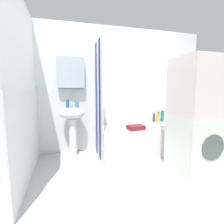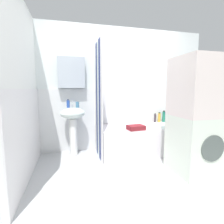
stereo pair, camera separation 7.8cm
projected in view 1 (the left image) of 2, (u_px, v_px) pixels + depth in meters
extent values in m
cube|color=#B4B6B9|center=(145.00, 176.00, 2.46)|extent=(4.80, 5.60, 0.04)
cube|color=white|center=(118.00, 89.00, 3.52)|extent=(3.60, 0.05, 2.40)
cube|color=white|center=(119.00, 119.00, 3.57)|extent=(3.60, 0.02, 1.20)
cube|color=silver|center=(71.00, 73.00, 3.15)|extent=(0.48, 0.12, 0.56)
cube|color=white|center=(23.00, 89.00, 2.22)|extent=(0.05, 1.81, 2.40)
cube|color=white|center=(28.00, 135.00, 2.30)|extent=(0.02, 1.81, 1.20)
cylinder|color=white|center=(73.00, 137.00, 3.15)|extent=(0.14, 0.14, 0.67)
ellipsoid|color=white|center=(72.00, 114.00, 3.10)|extent=(0.44, 0.34, 0.20)
cylinder|color=silver|center=(72.00, 106.00, 3.18)|extent=(0.03, 0.03, 0.05)
cylinder|color=silver|center=(72.00, 103.00, 3.12)|extent=(0.02, 0.10, 0.02)
sphere|color=silver|center=(72.00, 101.00, 3.16)|extent=(0.03, 0.03, 0.03)
cylinder|color=#2A4EA6|center=(68.00, 104.00, 3.11)|extent=(0.06, 0.06, 0.13)
sphere|color=#1F2530|center=(67.00, 100.00, 3.10)|extent=(0.02, 0.02, 0.02)
cylinder|color=teal|center=(77.00, 105.00, 3.15)|extent=(0.06, 0.06, 0.11)
cube|color=white|center=(139.00, 139.00, 3.31)|extent=(1.53, 0.74, 0.51)
cube|color=white|center=(102.00, 102.00, 2.73)|extent=(0.01, 0.15, 2.00)
cube|color=navy|center=(100.00, 101.00, 2.87)|extent=(0.01, 0.15, 2.00)
cube|color=white|center=(98.00, 101.00, 3.01)|extent=(0.01, 0.15, 2.00)
cube|color=navy|center=(97.00, 100.00, 3.15)|extent=(0.01, 0.15, 2.00)
cube|color=white|center=(95.00, 100.00, 3.29)|extent=(0.01, 0.15, 2.00)
cylinder|color=#1D735A|center=(162.00, 117.00, 3.72)|extent=(0.06, 0.06, 0.22)
cylinder|color=black|center=(163.00, 111.00, 3.70)|extent=(0.04, 0.04, 0.02)
cylinder|color=gold|center=(158.00, 118.00, 3.69)|extent=(0.06, 0.06, 0.19)
cylinder|color=#1F2C27|center=(158.00, 113.00, 3.68)|extent=(0.04, 0.04, 0.02)
cylinder|color=#302832|center=(154.00, 118.00, 3.70)|extent=(0.04, 0.04, 0.16)
cylinder|color=black|center=(154.00, 114.00, 3.68)|extent=(0.03, 0.03, 0.02)
cube|color=maroon|center=(136.00, 127.00, 2.98)|extent=(0.30, 0.23, 0.08)
cube|color=silver|center=(195.00, 143.00, 2.55)|extent=(0.63, 0.62, 0.82)
cube|color=silver|center=(199.00, 87.00, 2.44)|extent=(0.63, 0.62, 0.82)
cylinder|color=#4F5953|center=(213.00, 148.00, 2.24)|extent=(0.35, 0.01, 0.35)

